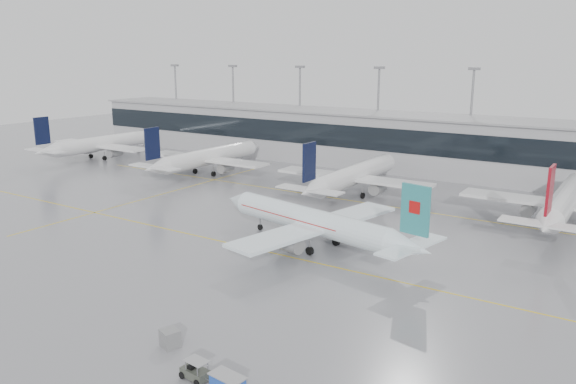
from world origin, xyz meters
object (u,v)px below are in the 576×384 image
Objects in this scene: air_canada_jet at (317,223)px; baggage_tug at (195,372)px; baggage_cart at (228,384)px; gse_unit at (170,338)px.

air_canada_jet is 33.28m from baggage_tug.
baggage_cart is 1.90× the size of gse_unit.
baggage_cart is at bearing 1.01° from gse_unit.
air_canada_jet is 22.80× the size of gse_unit.
baggage_cart is 9.46m from gse_unit.
baggage_tug is at bearing -6.60° from gse_unit.
air_canada_jet reaches higher than baggage_cart.
gse_unit is at bearing 106.72° from air_canada_jet.
gse_unit is (-5.38, 2.65, 0.17)m from baggage_tug.
air_canada_jet reaches higher than baggage_tug.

